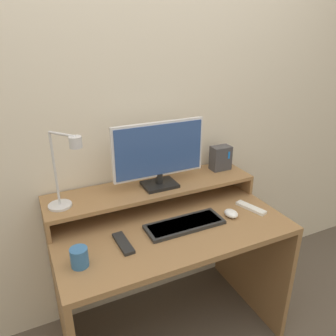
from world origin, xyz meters
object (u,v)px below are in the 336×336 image
(remote_control, at_px, (123,243))
(keyboard, at_px, (185,224))
(monitor, at_px, (159,153))
(mouse, at_px, (231,213))
(router_dock, at_px, (221,158))
(desk_lamp, at_px, (65,173))
(mug, at_px, (79,257))
(remote_secondary, at_px, (251,208))

(remote_control, bearing_deg, keyboard, 2.86)
(monitor, xyz_separation_m, mouse, (0.29, -0.28, -0.29))
(router_dock, bearing_deg, keyboard, -142.73)
(desk_lamp, distance_m, router_dock, 0.95)
(keyboard, xyz_separation_m, mug, (-0.54, -0.08, 0.03))
(mouse, relative_size, mug, 1.00)
(monitor, distance_m, router_dock, 0.46)
(mug, bearing_deg, monitor, 33.06)
(monitor, height_order, remote_secondary, monitor)
(monitor, distance_m, remote_secondary, 0.59)
(remote_control, bearing_deg, desk_lamp, 130.28)
(desk_lamp, height_order, router_dock, desk_lamp)
(mug, bearing_deg, remote_secondary, 4.32)
(desk_lamp, distance_m, keyboard, 0.63)
(remote_control, bearing_deg, router_dock, 23.97)
(remote_secondary, height_order, mug, mug)
(mouse, bearing_deg, desk_lamp, 163.80)
(keyboard, bearing_deg, remote_control, -177.14)
(keyboard, bearing_deg, desk_lamp, 158.35)
(desk_lamp, height_order, remote_secondary, desk_lamp)
(keyboard, height_order, remote_secondary, keyboard)
(router_dock, xyz_separation_m, keyboard, (-0.41, -0.31, -0.18))
(router_dock, xyz_separation_m, mouse, (-0.15, -0.34, -0.17))
(remote_control, relative_size, remote_secondary, 0.98)
(keyboard, xyz_separation_m, mouse, (0.27, -0.02, 0.01))
(remote_secondary, bearing_deg, remote_control, -179.25)
(desk_lamp, relative_size, mug, 4.49)
(desk_lamp, bearing_deg, keyboard, -21.65)
(router_dock, distance_m, remote_secondary, 0.37)
(desk_lamp, relative_size, remote_secondary, 2.12)
(monitor, bearing_deg, desk_lamp, -174.10)
(keyboard, bearing_deg, mouse, -4.79)
(keyboard, bearing_deg, mug, -171.70)
(mouse, bearing_deg, remote_control, 179.44)
(mouse, bearing_deg, remote_secondary, 6.14)
(monitor, height_order, keyboard, monitor)
(mouse, bearing_deg, monitor, 136.16)
(router_dock, bearing_deg, remote_secondary, -90.07)
(mug, bearing_deg, mouse, 3.99)
(router_dock, distance_m, mouse, 0.41)
(mug, bearing_deg, router_dock, 22.40)
(monitor, bearing_deg, router_dock, 7.38)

